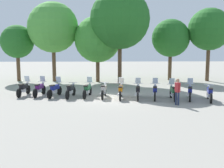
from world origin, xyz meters
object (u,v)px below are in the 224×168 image
at_px(motorcycle_3, 71,90).
at_px(tree_2, 98,39).
at_px(motorcycle_7, 138,91).
at_px(motorcycle_11, 210,93).
at_px(tree_0, 17,42).
at_px(motorcycle_2, 55,89).
at_px(motorcycle_1, 40,89).
at_px(motorcycle_4, 87,90).
at_px(person_0, 177,90).
at_px(motorcycle_0, 24,88).
at_px(motorcycle_6, 121,91).
at_px(motorcycle_8, 155,91).
at_px(motorcycle_10, 190,92).
at_px(tree_4, 171,38).
at_px(motorcycle_5, 104,90).
at_px(tree_1, 53,27).
at_px(motorcycle_9, 173,92).
at_px(tree_3, 120,19).

distance_m(motorcycle_3, tree_2, 9.07).
relative_size(motorcycle_7, motorcycle_11, 1.02).
bearing_deg(tree_0, motorcycle_2, -59.68).
relative_size(motorcycle_1, motorcycle_4, 1.00).
xyz_separation_m(motorcycle_2, person_0, (7.86, -2.92, 0.42)).
bearing_deg(motorcycle_7, person_0, -126.72).
xyz_separation_m(motorcycle_1, motorcycle_11, (11.44, -2.07, -0.01)).
distance_m(motorcycle_1, motorcycle_7, 6.98).
bearing_deg(person_0, motorcycle_0, 119.12).
bearing_deg(motorcycle_1, motorcycle_3, -96.63).
distance_m(motorcycle_7, tree_2, 9.90).
relative_size(motorcycle_6, motorcycle_8, 1.01).
bearing_deg(motorcycle_0, motorcycle_3, -94.18).
height_order(motorcycle_1, motorcycle_8, same).
height_order(motorcycle_8, motorcycle_10, same).
bearing_deg(tree_4, tree_0, -179.05).
relative_size(motorcycle_10, tree_2, 0.34).
distance_m(motorcycle_5, motorcycle_6, 1.20).
height_order(motorcycle_1, motorcycle_4, same).
bearing_deg(tree_1, motorcycle_2, -79.93).
bearing_deg(motorcycle_5, motorcycle_9, -94.66).
bearing_deg(tree_3, motorcycle_11, -56.60).
bearing_deg(tree_1, tree_2, -4.59).
bearing_deg(tree_3, motorcycle_3, -119.07).
relative_size(motorcycle_7, motorcycle_9, 1.00).
relative_size(motorcycle_1, tree_1, 0.28).
xyz_separation_m(motorcycle_4, motorcycle_6, (2.28, -0.54, 0.00)).
height_order(motorcycle_10, person_0, person_0).
height_order(motorcycle_1, motorcycle_7, same).
xyz_separation_m(motorcycle_2, motorcycle_9, (8.00, -1.31, 0.00)).
relative_size(motorcycle_9, motorcycle_11, 1.02).
bearing_deg(motorcycle_5, tree_0, 50.12).
height_order(motorcycle_11, tree_1, tree_1).
bearing_deg(motorcycle_11, tree_3, 47.19).
bearing_deg(motorcycle_4, motorcycle_2, 96.88).
bearing_deg(motorcycle_4, tree_0, 50.96).
relative_size(motorcycle_0, motorcycle_4, 1.01).
xyz_separation_m(motorcycle_9, tree_2, (-5.17, 9.19, 3.58)).
xyz_separation_m(motorcycle_4, motorcycle_9, (5.71, -1.13, 0.00)).
bearing_deg(motorcycle_9, motorcycle_11, -95.87).
xyz_separation_m(motorcycle_7, tree_0, (-10.79, 9.58, 3.35)).
xyz_separation_m(motorcycle_4, tree_4, (7.86, 9.12, 3.71)).
bearing_deg(tree_0, motorcycle_8, -38.96).
xyz_separation_m(motorcycle_2, tree_4, (10.14, 8.94, 3.71)).
height_order(motorcycle_1, person_0, person_0).
relative_size(motorcycle_4, motorcycle_5, 0.99).
relative_size(motorcycle_6, person_0, 1.35).
height_order(motorcycle_1, motorcycle_10, same).
distance_m(tree_2, tree_3, 3.06).
bearing_deg(tree_0, motorcycle_5, -46.81).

